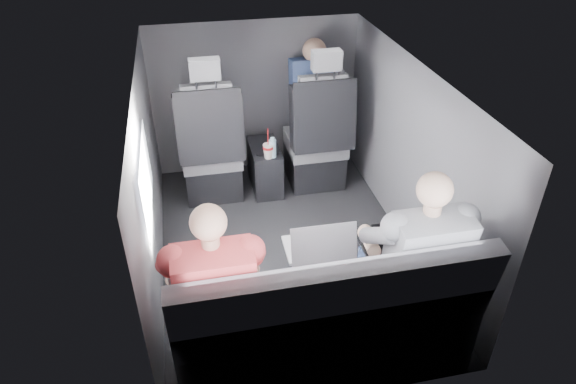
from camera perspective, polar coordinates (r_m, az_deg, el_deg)
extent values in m
plane|color=black|center=(3.86, -0.24, -6.28)|extent=(2.60, 2.60, 0.00)
plane|color=#B2B2AD|center=(3.18, -0.30, 12.89)|extent=(2.60, 2.60, 0.00)
cube|color=#56565B|center=(3.43, -15.16, 0.68)|extent=(0.02, 2.60, 1.35)
cube|color=#56565B|center=(3.73, 13.41, 3.77)|extent=(0.02, 2.60, 1.35)
cube|color=#56565B|center=(4.62, -3.63, 10.46)|extent=(1.80, 0.02, 1.35)
cube|color=#56565B|center=(2.48, 6.05, -12.87)|extent=(1.80, 0.02, 1.35)
cube|color=white|center=(3.05, -15.47, 1.34)|extent=(0.02, 0.75, 0.42)
cube|color=black|center=(4.09, 4.04, 9.25)|extent=(0.35, 0.11, 0.59)
cube|color=black|center=(4.48, -8.33, 1.84)|extent=(0.46, 0.48, 0.30)
cube|color=slate|center=(4.35, -8.54, 4.30)|extent=(0.48, 0.46, 0.14)
cube|color=slate|center=(4.00, -8.74, 7.60)|extent=(0.38, 0.18, 0.61)
cube|color=black|center=(4.01, -11.85, 6.86)|extent=(0.08, 0.21, 0.53)
cube|color=black|center=(4.03, -5.56, 7.54)|extent=(0.08, 0.21, 0.53)
cube|color=black|center=(3.95, -8.65, 7.07)|extent=(0.50, 0.11, 0.58)
cube|color=slate|center=(3.80, -9.25, 13.34)|extent=(0.22, 0.10, 0.15)
cube|color=black|center=(4.60, 2.90, 3.07)|extent=(0.46, 0.48, 0.30)
cube|color=slate|center=(4.47, 3.05, 5.50)|extent=(0.48, 0.46, 0.14)
cube|color=slate|center=(4.13, 3.90, 8.78)|extent=(0.38, 0.18, 0.61)
cube|color=black|center=(4.10, 0.89, 8.16)|extent=(0.08, 0.21, 0.53)
cube|color=black|center=(4.21, 6.81, 8.63)|extent=(0.08, 0.21, 0.53)
cube|color=black|center=(4.08, 4.14, 8.29)|extent=(0.50, 0.11, 0.58)
cube|color=slate|center=(3.94, 4.31, 14.39)|extent=(0.22, 0.10, 0.15)
cube|color=black|center=(4.46, -2.57, 2.77)|extent=(0.24, 0.48, 0.40)
cylinder|color=black|center=(4.24, -3.03, 4.29)|extent=(0.09, 0.09, 0.01)
cylinder|color=black|center=(4.26, -1.56, 4.44)|extent=(0.09, 0.09, 0.01)
cube|color=slate|center=(2.99, 3.90, -15.12)|extent=(1.60, 0.50, 0.45)
cube|color=slate|center=(2.51, 5.71, -11.99)|extent=(1.60, 0.17, 0.47)
cylinder|color=red|center=(4.14, -2.22, 4.99)|extent=(0.09, 0.09, 0.02)
cylinder|color=white|center=(4.13, -2.23, 5.24)|extent=(0.09, 0.09, 0.01)
cylinder|color=red|center=(4.10, -2.25, 6.17)|extent=(0.01, 0.01, 0.14)
cylinder|color=#A2C6DC|center=(4.17, -1.73, 4.85)|extent=(0.06, 0.06, 0.15)
cylinder|color=#A2C6DC|center=(4.13, -1.75, 5.91)|extent=(0.03, 0.03, 0.02)
cube|color=silver|center=(2.83, -9.60, -8.54)|extent=(0.38, 0.32, 0.02)
cube|color=silver|center=(2.81, -9.60, -8.57)|extent=(0.30, 0.19, 0.00)
cube|color=silver|center=(2.88, -9.73, -7.42)|extent=(0.11, 0.08, 0.00)
cube|color=silver|center=(2.63, -9.62, -8.69)|extent=(0.34, 0.15, 0.23)
cube|color=white|center=(2.64, -9.63, -8.62)|extent=(0.30, 0.12, 0.20)
cube|color=silver|center=(2.94, 3.14, -6.10)|extent=(0.36, 0.26, 0.02)
cube|color=silver|center=(2.93, 3.22, -6.11)|extent=(0.30, 0.14, 0.00)
cube|color=silver|center=(2.99, 2.78, -5.05)|extent=(0.11, 0.06, 0.00)
cube|color=silver|center=(2.75, 4.05, -6.06)|extent=(0.36, 0.08, 0.24)
cube|color=white|center=(2.75, 4.01, -6.00)|extent=(0.32, 0.06, 0.20)
cube|color=black|center=(3.04, 11.13, -5.41)|extent=(0.35, 0.25, 0.02)
cube|color=black|center=(3.02, 11.26, -5.41)|extent=(0.28, 0.14, 0.00)
cube|color=black|center=(3.08, 10.67, -4.44)|extent=(0.10, 0.05, 0.00)
cube|color=black|center=(2.86, 12.47, -5.30)|extent=(0.34, 0.08, 0.23)
cube|color=white|center=(2.86, 12.42, -5.25)|extent=(0.30, 0.06, 0.19)
cube|color=#35353A|center=(2.80, -10.23, -11.37)|extent=(0.14, 0.41, 0.12)
cube|color=#35353A|center=(2.80, -5.96, -10.87)|extent=(0.14, 0.41, 0.12)
cube|color=#35353A|center=(3.15, -9.95, -12.39)|extent=(0.12, 0.12, 0.45)
cube|color=#35353A|center=(3.15, -6.15, -11.94)|extent=(0.12, 0.12, 0.45)
cube|color=#BE3E41|center=(2.50, -8.08, -10.51)|extent=(0.37, 0.25, 0.51)
sphere|color=tan|center=(2.29, -8.85, -3.35)|extent=(0.17, 0.17, 0.17)
cylinder|color=tan|center=(2.76, -12.37, -8.26)|extent=(0.11, 0.26, 0.11)
cylinder|color=tan|center=(2.77, -4.60, -7.36)|extent=(0.11, 0.26, 0.11)
cube|color=navy|center=(2.97, 10.90, -8.30)|extent=(0.15, 0.43, 0.13)
cube|color=navy|center=(3.05, 14.67, -7.62)|extent=(0.15, 0.43, 0.13)
cube|color=navy|center=(3.31, 8.96, -9.56)|extent=(0.13, 0.13, 0.45)
cube|color=navy|center=(3.38, 12.42, -8.94)|extent=(0.13, 0.13, 0.45)
cube|color=slate|center=(2.72, 15.06, -6.82)|extent=(0.39, 0.26, 0.53)
sphere|color=tan|center=(2.52, 16.00, 0.26)|extent=(0.18, 0.18, 0.18)
cylinder|color=tan|center=(2.90, 9.02, -5.32)|extent=(0.11, 0.27, 0.12)
cylinder|color=tan|center=(3.05, 15.94, -4.23)|extent=(0.11, 0.27, 0.12)
cube|color=navy|center=(4.46, 2.88, 11.13)|extent=(0.40, 0.25, 0.57)
sphere|color=tan|center=(4.37, 2.94, 15.45)|extent=(0.20, 0.20, 0.20)
cube|color=navy|center=(4.63, 2.60, 8.08)|extent=(0.34, 0.40, 0.12)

